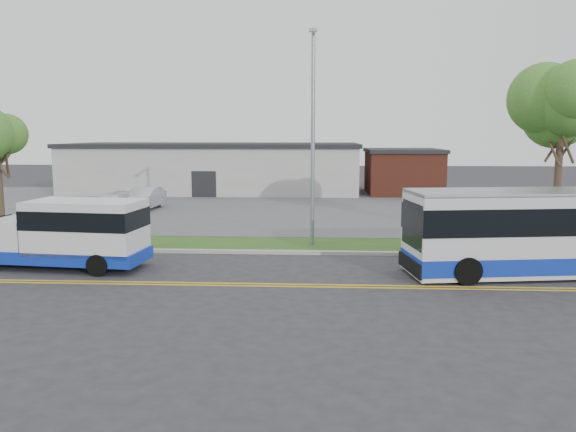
# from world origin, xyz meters

# --- Properties ---
(ground) EXTENTS (140.00, 140.00, 0.00)m
(ground) POSITION_xyz_m (0.00, 0.00, 0.00)
(ground) COLOR #28282B
(ground) RESTS_ON ground
(lane_line_north) EXTENTS (70.00, 0.12, 0.01)m
(lane_line_north) POSITION_xyz_m (0.00, -3.85, 0.01)
(lane_line_north) COLOR gold
(lane_line_north) RESTS_ON ground
(lane_line_south) EXTENTS (70.00, 0.12, 0.01)m
(lane_line_south) POSITION_xyz_m (0.00, -4.15, 0.01)
(lane_line_south) COLOR gold
(lane_line_south) RESTS_ON ground
(curb) EXTENTS (80.00, 0.30, 0.15)m
(curb) POSITION_xyz_m (0.00, 1.10, 0.07)
(curb) COLOR #9E9B93
(curb) RESTS_ON ground
(verge) EXTENTS (80.00, 3.30, 0.10)m
(verge) POSITION_xyz_m (0.00, 2.90, 0.05)
(verge) COLOR #264818
(verge) RESTS_ON ground
(parking_lot) EXTENTS (80.00, 25.00, 0.10)m
(parking_lot) POSITION_xyz_m (0.00, 17.00, 0.05)
(parking_lot) COLOR #4C4C4F
(parking_lot) RESTS_ON ground
(commercial_building) EXTENTS (25.40, 10.40, 4.35)m
(commercial_building) POSITION_xyz_m (-6.00, 27.00, 2.18)
(commercial_building) COLOR #9E9E99
(commercial_building) RESTS_ON ground
(brick_wing) EXTENTS (6.30, 7.30, 3.90)m
(brick_wing) POSITION_xyz_m (10.50, 26.00, 1.96)
(brick_wing) COLOR brown
(brick_wing) RESTS_ON ground
(tree_east) EXTENTS (5.20, 5.20, 8.33)m
(tree_east) POSITION_xyz_m (14.00, 3.00, 6.20)
(tree_east) COLOR #37241E
(tree_east) RESTS_ON verge
(streetlight_near) EXTENTS (0.35, 1.53, 9.50)m
(streetlight_near) POSITION_xyz_m (3.00, 2.73, 5.23)
(streetlight_near) COLOR gray
(streetlight_near) RESTS_ON verge
(shuttle_bus) EXTENTS (7.13, 2.97, 2.66)m
(shuttle_bus) POSITION_xyz_m (-6.33, -1.87, 1.42)
(shuttle_bus) COLOR #0F2AA2
(shuttle_bus) RESTS_ON ground
(transit_bus) EXTENTS (11.59, 4.18, 3.15)m
(transit_bus) POSITION_xyz_m (12.21, -1.80, 1.59)
(transit_bus) COLOR silver
(transit_bus) RESTS_ON ground
(pedestrian) EXTENTS (0.76, 0.69, 1.74)m
(pedestrian) POSITION_xyz_m (-8.72, 3.45, 0.97)
(pedestrian) COLOR black
(pedestrian) RESTS_ON verge
(parked_car_a) EXTENTS (1.89, 4.63, 1.49)m
(parked_car_a) POSITION_xyz_m (-8.48, 14.26, 0.85)
(parked_car_a) COLOR #AFB0B7
(parked_car_a) RESTS_ON parking_lot
(parked_car_b) EXTENTS (2.28, 4.65, 1.30)m
(parked_car_b) POSITION_xyz_m (-9.91, 11.97, 0.75)
(parked_car_b) COLOR silver
(parked_car_b) RESTS_ON parking_lot
(grocery_bag_left) EXTENTS (0.32, 0.32, 0.32)m
(grocery_bag_left) POSITION_xyz_m (-9.02, 3.20, 0.26)
(grocery_bag_left) COLOR white
(grocery_bag_left) RESTS_ON verge
(grocery_bag_right) EXTENTS (0.32, 0.32, 0.32)m
(grocery_bag_right) POSITION_xyz_m (-8.42, 3.70, 0.26)
(grocery_bag_right) COLOR white
(grocery_bag_right) RESTS_ON verge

